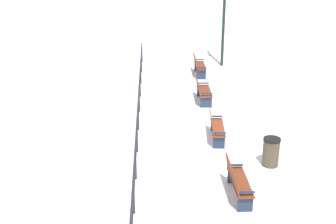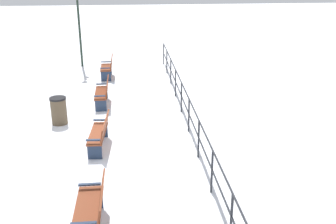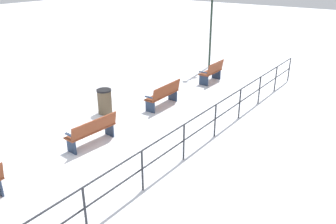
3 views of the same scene
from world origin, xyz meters
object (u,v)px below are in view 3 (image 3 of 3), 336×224
at_px(bench_nearest, 212,72).
at_px(bench_third, 92,131).
at_px(trash_bin, 105,101).
at_px(bench_second, 164,94).

xyz_separation_m(bench_nearest, bench_third, (-0.09, 7.27, -0.03)).
bearing_deg(bench_nearest, bench_third, 90.04).
distance_m(bench_nearest, bench_third, 7.27).
bearing_deg(bench_third, trash_bin, -49.35).
bearing_deg(bench_second, trash_bin, 51.25).
bearing_deg(bench_third, bench_second, -84.69).
xyz_separation_m(bench_nearest, trash_bin, (1.34, 5.36, -0.04)).
relative_size(bench_second, trash_bin, 1.85).
bearing_deg(trash_bin, bench_second, -127.61).
bearing_deg(bench_second, bench_nearest, -91.31).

